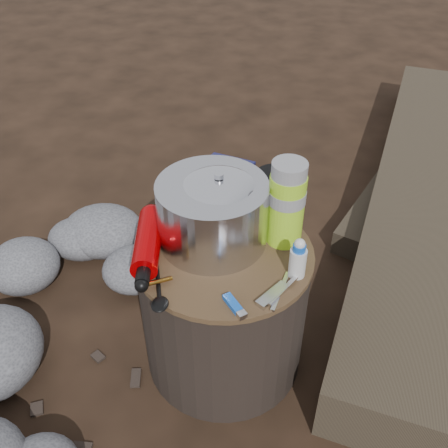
# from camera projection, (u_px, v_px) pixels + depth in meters

# --- Properties ---
(ground) EXTENTS (60.00, 60.00, 0.00)m
(ground) POSITION_uv_depth(u_px,v_px,m) (224.00, 354.00, 1.48)
(ground) COLOR black
(ground) RESTS_ON ground
(stump) EXTENTS (0.43, 0.43, 0.40)m
(stump) POSITION_uv_depth(u_px,v_px,m) (224.00, 308.00, 1.36)
(stump) COLOR black
(stump) RESTS_ON ground
(rock_ring) EXTENTS (0.48, 1.05, 0.21)m
(rock_ring) POSITION_uv_depth(u_px,v_px,m) (59.00, 319.00, 1.45)
(rock_ring) COLOR #535357
(rock_ring) RESTS_ON ground
(log_main) EXTENTS (0.82, 2.12, 0.18)m
(log_main) POSITION_uv_depth(u_px,v_px,m) (423.00, 194.00, 1.96)
(log_main) COLOR #332A1F
(log_main) RESTS_ON ground
(log_small) EXTENTS (0.63, 1.07, 0.09)m
(log_small) POSITION_uv_depth(u_px,v_px,m) (406.00, 178.00, 2.12)
(log_small) COLOR #332A1F
(log_small) RESTS_ON ground
(foil_windscreen) EXTENTS (0.26, 0.26, 0.16)m
(foil_windscreen) POSITION_uv_depth(u_px,v_px,m) (213.00, 213.00, 1.22)
(foil_windscreen) COLOR #BBBBC2
(foil_windscreen) RESTS_ON stump
(camping_pot) EXTENTS (0.18, 0.18, 0.18)m
(camping_pot) POSITION_uv_depth(u_px,v_px,m) (219.00, 209.00, 1.22)
(camping_pot) COLOR silver
(camping_pot) RESTS_ON stump
(fuel_bottle) EXTENTS (0.10, 0.27, 0.06)m
(fuel_bottle) POSITION_uv_depth(u_px,v_px,m) (148.00, 242.00, 1.22)
(fuel_bottle) COLOR #A60003
(fuel_bottle) RESTS_ON stump
(thermos) EXTENTS (0.09, 0.09, 0.22)m
(thermos) POSITION_uv_depth(u_px,v_px,m) (286.00, 204.00, 1.21)
(thermos) COLOR #9BD821
(thermos) RESTS_ON stump
(travel_mug) EXTENTS (0.09, 0.09, 0.13)m
(travel_mug) POSITION_uv_depth(u_px,v_px,m) (273.00, 197.00, 1.30)
(travel_mug) COLOR black
(travel_mug) RESTS_ON stump
(stuff_sack) EXTENTS (0.14, 0.12, 0.10)m
(stuff_sack) POSITION_uv_depth(u_px,v_px,m) (195.00, 195.00, 1.34)
(stuff_sack) COLOR yellow
(stuff_sack) RESTS_ON stump
(food_pouch) EXTENTS (0.12, 0.06, 0.15)m
(food_pouch) POSITION_uv_depth(u_px,v_px,m) (231.00, 185.00, 1.33)
(food_pouch) COLOR #131546
(food_pouch) RESTS_ON stump
(lighter) EXTENTS (0.06, 0.07, 0.01)m
(lighter) POSITION_uv_depth(u_px,v_px,m) (233.00, 304.00, 1.10)
(lighter) COLOR blue
(lighter) RESTS_ON stump
(multitool) EXTENTS (0.07, 0.09, 0.01)m
(multitool) POSITION_uv_depth(u_px,v_px,m) (272.00, 295.00, 1.12)
(multitool) COLOR silver
(multitool) RESTS_ON stump
(pot_grabber) EXTENTS (0.08, 0.13, 0.01)m
(pot_grabber) POSITION_uv_depth(u_px,v_px,m) (281.00, 290.00, 1.13)
(pot_grabber) COLOR silver
(pot_grabber) RESTS_ON stump
(spork) EXTENTS (0.07, 0.15, 0.01)m
(spork) POSITION_uv_depth(u_px,v_px,m) (158.00, 282.00, 1.15)
(spork) COLOR black
(spork) RESTS_ON stump
(squeeze_bottle) EXTENTS (0.04, 0.04, 0.09)m
(squeeze_bottle) POSITION_uv_depth(u_px,v_px,m) (298.00, 260.00, 1.15)
(squeeze_bottle) COLOR beige
(squeeze_bottle) RESTS_ON stump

